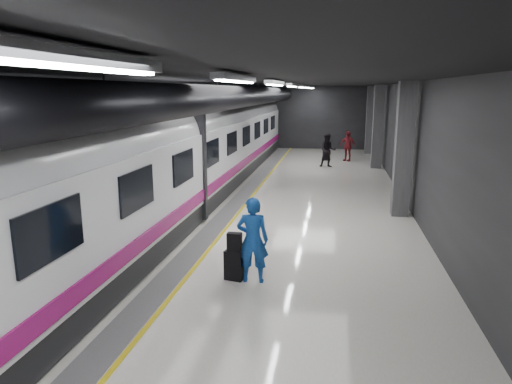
{
  "coord_description": "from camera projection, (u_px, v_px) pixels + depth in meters",
  "views": [
    {
      "loc": [
        2.3,
        -13.8,
        4.19
      ],
      "look_at": [
        0.15,
        -1.49,
        1.4
      ],
      "focal_mm": 32.0,
      "sensor_mm": 36.0,
      "label": 1
    }
  ],
  "objects": [
    {
      "name": "traveler_main",
      "position": [
        253.0,
        240.0,
        10.05
      ],
      "size": [
        0.74,
        0.52,
        1.95
      ],
      "primitive_type": "imported",
      "rotation": [
        0.0,
        0.0,
        3.22
      ],
      "color": "blue",
      "rests_on": "ground"
    },
    {
      "name": "suitcase_far",
      "position": [
        325.0,
        156.0,
        27.93
      ],
      "size": [
        0.37,
        0.29,
        0.48
      ],
      "primitive_type": "cube",
      "rotation": [
        0.0,
        0.0,
        0.28
      ],
      "color": "black",
      "rests_on": "ground"
    },
    {
      "name": "traveler_far_a",
      "position": [
        328.0,
        150.0,
        25.35
      ],
      "size": [
        0.97,
        0.78,
        1.87
      ],
      "primitive_type": "imported",
      "rotation": [
        0.0,
        0.0,
        0.08
      ],
      "color": "black",
      "rests_on": "ground"
    },
    {
      "name": "shoulder_bag",
      "position": [
        234.0,
        242.0,
        10.13
      ],
      "size": [
        0.32,
        0.18,
        0.43
      ],
      "primitive_type": "cube",
      "rotation": [
        0.0,
        0.0,
        -0.02
      ],
      "color": "black",
      "rests_on": "suitcase_main"
    },
    {
      "name": "ground",
      "position": [
        259.0,
        225.0,
        14.57
      ],
      "size": [
        40.0,
        40.0,
        0.0
      ],
      "primitive_type": "plane",
      "color": "white",
      "rests_on": "ground"
    },
    {
      "name": "suitcase_main",
      "position": [
        234.0,
        265.0,
        10.29
      ],
      "size": [
        0.46,
        0.34,
        0.68
      ],
      "primitive_type": "cube",
      "rotation": [
        0.0,
        0.0,
        -0.2
      ],
      "color": "black",
      "rests_on": "ground"
    },
    {
      "name": "traveler_far_b",
      "position": [
        348.0,
        146.0,
        27.59
      ],
      "size": [
        1.15,
        0.88,
        1.82
      ],
      "primitive_type": "imported",
      "rotation": [
        0.0,
        0.0,
        -0.47
      ],
      "color": "maroon",
      "rests_on": "ground"
    },
    {
      "name": "platform_hall",
      "position": [
        256.0,
        111.0,
        14.76
      ],
      "size": [
        10.02,
        40.02,
        4.51
      ],
      "color": "black",
      "rests_on": "ground"
    },
    {
      "name": "train",
      "position": [
        160.0,
        158.0,
        14.66
      ],
      "size": [
        3.05,
        38.0,
        4.05
      ],
      "color": "black",
      "rests_on": "ground"
    }
  ]
}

